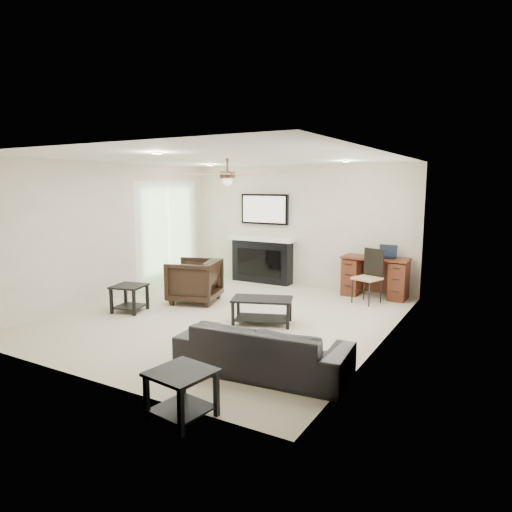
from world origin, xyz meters
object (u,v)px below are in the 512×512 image
object	(u,v)px
coffee_table	(262,311)
fireplace_unit	(262,239)
sofa	(263,349)
armchair	(194,281)
desk	(375,277)

from	to	relation	value
coffee_table	fireplace_unit	distance (m)	3.10
sofa	armchair	distance (m)	3.38
desk	armchair	bearing A→B (deg)	-143.50
sofa	desk	world-z (taller)	desk
sofa	armchair	world-z (taller)	armchair
sofa	desk	xyz separation A→B (m)	(0.12, 4.16, 0.10)
sofa	coffee_table	size ratio (longest dim) A/B	2.15
coffee_table	sofa	bearing A→B (deg)	-81.37
armchair	coffee_table	size ratio (longest dim) A/B	0.95
coffee_table	fireplace_unit	world-z (taller)	fireplace_unit
sofa	coffee_table	world-z (taller)	sofa
coffee_table	armchair	bearing A→B (deg)	141.35
armchair	coffee_table	distance (m)	1.80
fireplace_unit	armchair	bearing A→B (deg)	-96.37
fireplace_unit	coffee_table	bearing A→B (deg)	-60.79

